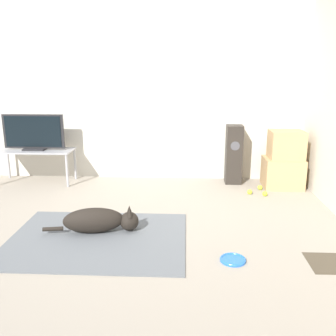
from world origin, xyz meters
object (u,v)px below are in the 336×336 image
(cardboard_box_lower, at_px, (283,173))
(cardboard_box_upper, at_px, (286,145))
(tennis_ball_by_boxes, at_px, (250,192))
(tennis_ball_near_speaker, at_px, (260,188))
(tennis_ball_loose_on_carpet, at_px, (265,194))
(tv_stand, at_px, (35,154))
(frisbee, at_px, (233,260))
(tv, at_px, (34,133))
(floor_speaker, at_px, (234,154))
(dog, at_px, (100,220))

(cardboard_box_lower, height_order, cardboard_box_upper, cardboard_box_upper)
(cardboard_box_lower, bearing_deg, tennis_ball_by_boxes, -145.48)
(tennis_ball_near_speaker, relative_size, tennis_ball_loose_on_carpet, 1.00)
(tv_stand, distance_m, tennis_ball_loose_on_carpet, 3.27)
(frisbee, bearing_deg, cardboard_box_lower, 66.55)
(tv, height_order, tennis_ball_by_boxes, tv)
(frisbee, distance_m, cardboard_box_upper, 2.44)
(tv_stand, bearing_deg, tennis_ball_loose_on_carpet, -8.47)
(cardboard_box_lower, bearing_deg, floor_speaker, 165.15)
(floor_speaker, distance_m, tv_stand, 2.86)
(floor_speaker, bearing_deg, tennis_ball_near_speaker, -44.15)
(cardboard_box_lower, xyz_separation_m, tennis_ball_near_speaker, (-0.33, -0.15, -0.17))
(tv, height_order, tennis_ball_near_speaker, tv)
(floor_speaker, xyz_separation_m, tennis_ball_near_speaker, (0.34, -0.33, -0.39))
(frisbee, relative_size, cardboard_box_upper, 0.50)
(frisbee, distance_m, tv_stand, 3.44)
(dog, distance_m, tv_stand, 2.18)
(tv, bearing_deg, tennis_ball_near_speaker, -3.85)
(tv, xyz_separation_m, tennis_ball_near_speaker, (3.20, -0.22, -0.70))
(frisbee, height_order, cardboard_box_lower, cardboard_box_lower)
(cardboard_box_lower, distance_m, tennis_ball_loose_on_carpet, 0.55)
(cardboard_box_upper, bearing_deg, tennis_ball_by_boxes, -146.76)
(frisbee, height_order, tennis_ball_by_boxes, tennis_ball_by_boxes)
(tv, relative_size, tennis_ball_by_boxes, 13.21)
(cardboard_box_lower, relative_size, floor_speaker, 0.62)
(cardboard_box_lower, xyz_separation_m, tv_stand, (-3.53, 0.06, 0.22))
(tennis_ball_loose_on_carpet, bearing_deg, tennis_ball_by_boxes, 159.76)
(tv, relative_size, tennis_ball_loose_on_carpet, 13.21)
(dog, distance_m, tennis_ball_near_speaker, 2.41)
(tennis_ball_near_speaker, bearing_deg, floor_speaker, 135.85)
(floor_speaker, bearing_deg, tv_stand, -177.72)
(frisbee, height_order, tennis_ball_loose_on_carpet, tennis_ball_loose_on_carpet)
(frisbee, relative_size, tennis_ball_by_boxes, 3.40)
(dog, height_order, tennis_ball_near_speaker, dog)
(floor_speaker, relative_size, tennis_ball_by_boxes, 12.78)
(cardboard_box_lower, height_order, tennis_ball_by_boxes, cardboard_box_lower)
(frisbee, xyz_separation_m, tv_stand, (-2.59, 2.23, 0.41))
(tennis_ball_near_speaker, bearing_deg, cardboard_box_upper, 22.57)
(cardboard_box_upper, relative_size, floor_speaker, 0.54)
(tv_stand, height_order, tennis_ball_near_speaker, tv_stand)
(dog, relative_size, tennis_ball_near_speaker, 14.28)
(cardboard_box_lower, xyz_separation_m, floor_speaker, (-0.67, 0.18, 0.22))
(tv_stand, relative_size, tennis_ball_near_speaker, 16.38)
(tennis_ball_by_boxes, bearing_deg, floor_speaker, 107.39)
(cardboard_box_upper, relative_size, tennis_ball_loose_on_carpet, 6.85)
(cardboard_box_upper, height_order, tennis_ball_loose_on_carpet, cardboard_box_upper)
(tv, bearing_deg, cardboard_box_upper, -1.13)
(frisbee, bearing_deg, tennis_ball_near_speaker, 73.21)
(dog, distance_m, frisbee, 1.38)
(floor_speaker, xyz_separation_m, tennis_ball_loose_on_carpet, (0.35, -0.59, -0.39))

